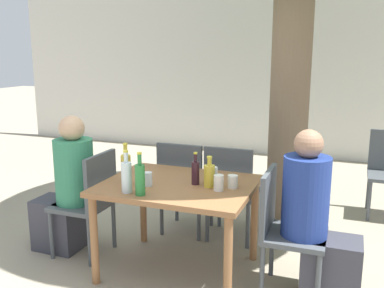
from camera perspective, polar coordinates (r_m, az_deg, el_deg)
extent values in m
plane|color=gray|center=(3.61, -1.75, -16.48)|extent=(30.00, 30.00, 0.00)
cube|color=beige|center=(7.35, 11.25, 9.34)|extent=(10.00, 0.08, 2.80)
cylinder|color=brown|center=(4.29, 12.83, 4.98)|extent=(0.38, 0.38, 2.43)
cube|color=brown|center=(3.33, -1.83, -5.57)|extent=(1.16, 0.92, 0.04)
cylinder|color=brown|center=(3.36, -12.90, -12.43)|extent=(0.06, 0.06, 0.70)
cylinder|color=brown|center=(2.96, 4.81, -15.69)|extent=(0.06, 0.06, 0.70)
cylinder|color=brown|center=(4.00, -6.53, -8.13)|extent=(0.06, 0.06, 0.70)
cylinder|color=brown|center=(3.67, 8.30, -10.09)|extent=(0.06, 0.06, 0.70)
cube|color=#474C51|center=(3.84, -14.44, -7.87)|extent=(0.44, 0.44, 0.04)
cube|color=#474C51|center=(3.65, -12.06, -4.75)|extent=(0.04, 0.44, 0.45)
cylinder|color=#474C51|center=(4.16, -14.94, -9.66)|extent=(0.04, 0.04, 0.42)
cylinder|color=#474C51|center=(3.89, -18.23, -11.48)|extent=(0.04, 0.04, 0.42)
cylinder|color=#474C51|center=(3.97, -10.38, -10.56)|extent=(0.04, 0.04, 0.42)
cylinder|color=#474C51|center=(3.68, -13.49, -12.60)|extent=(0.04, 0.04, 0.42)
cube|color=#474C51|center=(3.21, 13.53, -11.83)|extent=(0.44, 0.44, 0.04)
cube|color=#474C51|center=(3.15, 10.12, -7.41)|extent=(0.04, 0.44, 0.45)
cylinder|color=#474C51|center=(3.13, 16.45, -17.37)|extent=(0.04, 0.04, 0.42)
cylinder|color=#474C51|center=(3.47, 16.96, -14.36)|extent=(0.04, 0.04, 0.42)
cylinder|color=#474C51|center=(3.17, 9.30, -16.62)|extent=(0.04, 0.04, 0.42)
cylinder|color=#474C51|center=(3.51, 10.58, -13.74)|extent=(0.04, 0.04, 0.42)
cube|color=#474C51|center=(4.19, -0.65, -5.77)|extent=(0.44, 0.44, 0.04)
cube|color=#474C51|center=(3.94, -1.72, -3.25)|extent=(0.44, 0.04, 0.45)
cylinder|color=#474C51|center=(4.37, 2.62, -8.20)|extent=(0.04, 0.04, 0.42)
cylinder|color=#474C51|center=(4.49, -2.03, -7.60)|extent=(0.04, 0.04, 0.42)
cylinder|color=#474C51|center=(4.03, 0.92, -9.96)|extent=(0.04, 0.04, 0.42)
cylinder|color=#474C51|center=(4.17, -4.07, -9.24)|extent=(0.04, 0.04, 0.42)
cube|color=#474C51|center=(4.05, 5.51, -6.46)|extent=(0.44, 0.44, 0.04)
cube|color=#474C51|center=(3.79, 4.79, -3.89)|extent=(0.44, 0.04, 0.45)
cylinder|color=#474C51|center=(4.26, 8.63, -8.88)|extent=(0.04, 0.04, 0.42)
cylinder|color=#474C51|center=(4.35, 3.68, -8.32)|extent=(0.04, 0.04, 0.42)
cylinder|color=#474C51|center=(3.91, 7.43, -10.78)|extent=(0.04, 0.04, 0.42)
cylinder|color=#474C51|center=(4.01, 2.06, -10.11)|extent=(0.04, 0.04, 0.42)
cylinder|color=#474C51|center=(4.85, 22.54, -7.06)|extent=(0.04, 0.04, 0.42)
cylinder|color=#474C51|center=(5.21, 22.44, -5.74)|extent=(0.04, 0.04, 0.42)
cube|color=#383842|center=(4.06, -17.34, -10.13)|extent=(0.40, 0.30, 0.46)
cylinder|color=#337F5B|center=(3.78, -15.43, -3.52)|extent=(0.33, 0.33, 0.55)
sphere|color=tan|center=(3.70, -15.75, 2.06)|extent=(0.21, 0.21, 0.21)
cube|color=#383842|center=(3.29, 18.00, -15.61)|extent=(0.40, 0.29, 0.46)
cylinder|color=navy|center=(3.10, 14.91, -6.79)|extent=(0.33, 0.33, 0.57)
sphere|color=#936B51|center=(3.00, 15.30, 0.01)|extent=(0.20, 0.20, 0.20)
cylinder|color=silver|center=(3.11, -8.72, -4.45)|extent=(0.08, 0.08, 0.22)
cylinder|color=silver|center=(3.07, -8.81, -1.78)|extent=(0.03, 0.03, 0.08)
cylinder|color=gold|center=(3.06, -8.83, -0.96)|extent=(0.04, 0.04, 0.01)
cylinder|color=#331923|center=(3.27, 0.46, -3.90)|extent=(0.06, 0.06, 0.18)
cylinder|color=#331923|center=(3.24, 0.47, -1.86)|extent=(0.02, 0.02, 0.06)
cylinder|color=gold|center=(3.23, 0.47, -1.22)|extent=(0.03, 0.03, 0.01)
cylinder|color=#287A38|center=(3.04, -6.94, -4.79)|extent=(0.07, 0.07, 0.22)
cylinder|color=#287A38|center=(3.00, -7.02, -2.06)|extent=(0.03, 0.03, 0.08)
cylinder|color=gold|center=(2.99, -7.04, -1.22)|extent=(0.03, 0.03, 0.01)
cylinder|color=gold|center=(3.21, 2.33, -4.30)|extent=(0.08, 0.08, 0.17)
cylinder|color=gold|center=(3.18, 2.34, -2.36)|extent=(0.03, 0.03, 0.06)
cylinder|color=gold|center=(3.18, 2.35, -1.75)|extent=(0.04, 0.04, 0.01)
cylinder|color=gold|center=(3.29, -8.79, -3.44)|extent=(0.07, 0.07, 0.23)
cylinder|color=gold|center=(3.26, -8.88, -0.79)|extent=(0.03, 0.03, 0.08)
cylinder|color=gold|center=(3.25, -8.91, 0.01)|extent=(0.04, 0.04, 0.01)
cylinder|color=silver|center=(3.21, 5.44, -5.01)|extent=(0.08, 0.08, 0.10)
cylinder|color=silver|center=(3.14, 3.57, -5.18)|extent=(0.07, 0.07, 0.12)
cylinder|color=white|center=(3.32, 2.90, -4.15)|extent=(0.06, 0.06, 0.13)
cylinder|color=silver|center=(3.26, -5.90, -4.67)|extent=(0.07, 0.07, 0.11)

